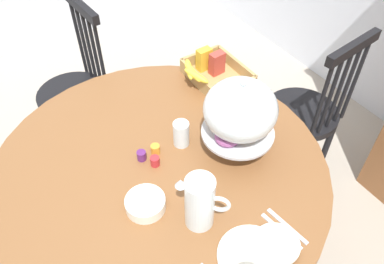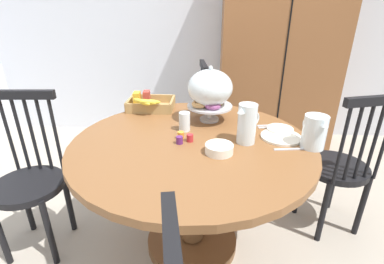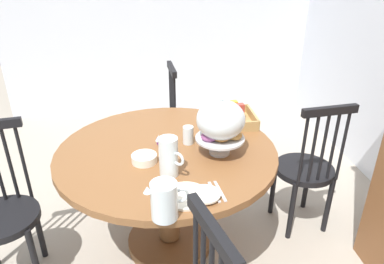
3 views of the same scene
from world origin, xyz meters
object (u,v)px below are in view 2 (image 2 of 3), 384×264
object	(u,v)px
windsor_chair_facing_door	(338,169)
cereal_bowl	(219,149)
windsor_chair_far_side	(188,123)
windsor_chair_near_window	(30,183)
wooden_armoire	(278,53)
dining_table	(192,171)
pastry_stand_with_dome	(210,90)
cereal_basket	(149,104)
drinking_glass	(185,122)
orange_juice_pitcher	(247,126)
milk_pitcher	(314,133)
china_plate_large	(281,137)
china_plate_small	(280,129)

from	to	relation	value
windsor_chair_facing_door	cereal_bowl	distance (m)	0.91
windsor_chair_far_side	cereal_bowl	distance (m)	1.15
windsor_chair_near_window	wooden_armoire	bearing A→B (deg)	42.42
dining_table	pastry_stand_with_dome	world-z (taller)	pastry_stand_with_dome
cereal_basket	windsor_chair_near_window	bearing A→B (deg)	-139.68
pastry_stand_with_dome	cereal_bowl	size ratio (longest dim) A/B	2.46
dining_table	drinking_glass	xyz separation A→B (m)	(-0.05, 0.13, 0.25)
windsor_chair_facing_door	orange_juice_pitcher	size ratio (longest dim) A/B	4.60
windsor_chair_facing_door	pastry_stand_with_dome	bearing A→B (deg)	175.90
milk_pitcher	cereal_basket	xyz separation A→B (m)	(-0.95, 0.52, -0.04)
china_plate_large	china_plate_small	size ratio (longest dim) A/B	1.47
windsor_chair_near_window	cereal_basket	distance (m)	0.87
windsor_chair_facing_door	china_plate_small	xyz separation A→B (m)	(-0.42, -0.09, 0.30)
china_plate_large	china_plate_small	world-z (taller)	china_plate_small
cereal_basket	cereal_bowl	xyz separation A→B (m)	(0.48, -0.61, -0.02)
windsor_chair_far_side	china_plate_large	world-z (taller)	windsor_chair_far_side
orange_juice_pitcher	milk_pitcher	xyz separation A→B (m)	(0.33, -0.03, -0.02)
wooden_armoire	china_plate_large	bearing A→B (deg)	-99.98
wooden_armoire	cereal_basket	bearing A→B (deg)	-136.44
pastry_stand_with_dome	drinking_glass	world-z (taller)	pastry_stand_with_dome
windsor_chair_far_side	cereal_bowl	size ratio (longest dim) A/B	6.96
windsor_chair_far_side	drinking_glass	xyz separation A→B (m)	(0.05, -0.81, 0.34)
dining_table	milk_pitcher	size ratio (longest dim) A/B	6.55
dining_table	windsor_chair_facing_door	xyz separation A→B (m)	(0.92, 0.24, -0.09)
windsor_chair_facing_door	china_plate_large	size ratio (longest dim) A/B	4.43
cereal_basket	windsor_chair_facing_door	bearing A→B (deg)	-10.73
windsor_chair_facing_door	cereal_bowl	size ratio (longest dim) A/B	6.96
china_plate_small	cereal_bowl	world-z (taller)	cereal_bowl
dining_table	windsor_chair_facing_door	size ratio (longest dim) A/B	1.33
windsor_chair_facing_door	cereal_basket	xyz separation A→B (m)	(-1.25, 0.24, 0.33)
cereal_bowl	china_plate_large	bearing A→B (deg)	29.69
china_plate_small	cereal_basket	bearing A→B (deg)	158.78
windsor_chair_near_window	windsor_chair_facing_door	xyz separation A→B (m)	(1.87, 0.28, 0.00)
cereal_basket	drinking_glass	xyz separation A→B (m)	(0.28, -0.35, 0.01)
dining_table	windsor_chair_near_window	bearing A→B (deg)	-177.37
orange_juice_pitcher	china_plate_large	bearing A→B (deg)	18.86
milk_pitcher	cereal_bowl	bearing A→B (deg)	-168.92
dining_table	windsor_chair_far_side	world-z (taller)	windsor_chair_far_side
orange_juice_pitcher	cereal_basket	xyz separation A→B (m)	(-0.62, 0.48, -0.05)
milk_pitcher	china_plate_large	bearing A→B (deg)	142.36
wooden_armoire	china_plate_large	xyz separation A→B (m)	(-0.25, -1.43, -0.24)
orange_juice_pitcher	wooden_armoire	bearing A→B (deg)	73.24
pastry_stand_with_dome	china_plate_small	xyz separation A→B (m)	(0.41, -0.15, -0.18)
china_plate_large	orange_juice_pitcher	bearing A→B (deg)	-161.14
orange_juice_pitcher	drinking_glass	world-z (taller)	orange_juice_pitcher
wooden_armoire	windsor_chair_facing_door	world-z (taller)	wooden_armoire
pastry_stand_with_dome	windsor_chair_far_side	bearing A→B (deg)	106.56
windsor_chair_facing_door	milk_pitcher	world-z (taller)	windsor_chair_facing_door
orange_juice_pitcher	drinking_glass	size ratio (longest dim) A/B	1.93
dining_table	drinking_glass	bearing A→B (deg)	111.48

